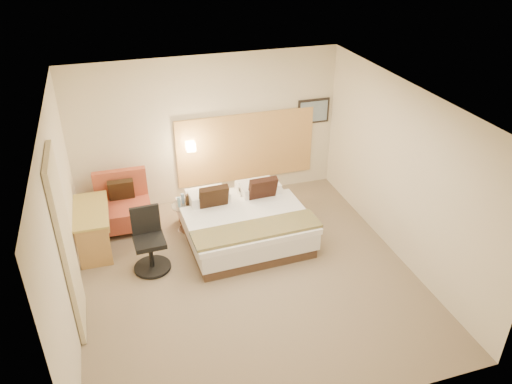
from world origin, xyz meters
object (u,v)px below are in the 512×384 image
object	(u,v)px
desk_chair	(150,245)
bed	(244,222)
lounge_chair	(124,206)
side_table	(186,216)
desk	(93,218)

from	to	relation	value
desk_chair	bed	bearing A→B (deg)	12.01
bed	lounge_chair	xyz separation A→B (m)	(-1.85, 0.98, 0.07)
bed	side_table	size ratio (longest dim) A/B	3.56
lounge_chair	desk_chair	xyz separation A→B (m)	(0.29, -1.31, 0.03)
side_table	desk_chair	size ratio (longest dim) A/B	0.57
side_table	desk	xyz separation A→B (m)	(-1.46, -0.07, 0.29)
side_table	desk_chair	bearing A→B (deg)	-129.12
bed	desk	size ratio (longest dim) A/B	1.74
lounge_chair	side_table	bearing A→B (deg)	-25.54
bed	desk	distance (m)	2.38
desk	desk_chair	world-z (taller)	desk_chair
lounge_chair	side_table	size ratio (longest dim) A/B	1.67
lounge_chair	desk	world-z (taller)	lounge_chair
lounge_chair	desk	xyz separation A→B (m)	(-0.48, -0.53, 0.19)
bed	desk_chair	xyz separation A→B (m)	(-1.56, -0.33, 0.10)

